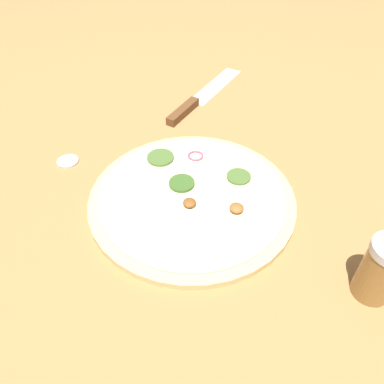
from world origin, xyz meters
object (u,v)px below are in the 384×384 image
pizza (192,198)px  knife (195,102)px  spice_jar (381,270)px  loose_cap (68,161)px

pizza → knife: bearing=160.5°
spice_jar → loose_cap: size_ratio=2.38×
knife → spice_jar: spice_jar is taller
pizza → spice_jar: (0.24, 0.18, 0.04)m
knife → spice_jar: bearing=-123.8°
knife → spice_jar: 0.55m
knife → loose_cap: knife is taller
loose_cap → knife: bearing=112.9°
knife → pizza: bearing=-150.6°
pizza → knife: pizza is taller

